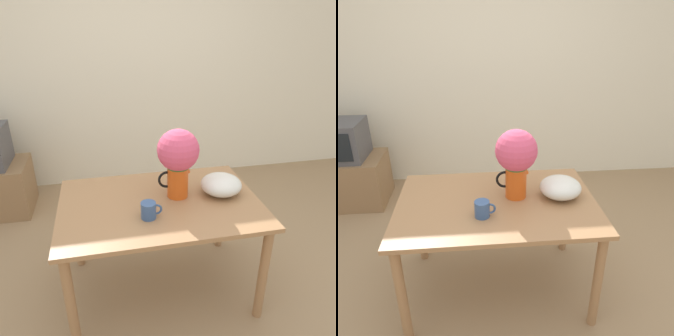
% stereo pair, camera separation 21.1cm
% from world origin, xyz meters
% --- Properties ---
extents(ground_plane, '(12.00, 12.00, 0.00)m').
position_xyz_m(ground_plane, '(0.00, 0.00, 0.00)').
color(ground_plane, '#9E7F5B').
extents(wall_back, '(8.00, 0.05, 2.60)m').
position_xyz_m(wall_back, '(0.00, 2.01, 1.30)').
color(wall_back, '#EDE5CC').
rests_on(wall_back, ground_plane).
extents(table, '(1.30, 0.89, 0.74)m').
position_xyz_m(table, '(-0.11, 0.11, 0.64)').
color(table, '#A3754C').
rests_on(table, ground_plane).
extents(flower_vase, '(0.27, 0.27, 0.47)m').
position_xyz_m(flower_vase, '(0.02, 0.17, 1.03)').
color(flower_vase, '#E05619').
rests_on(flower_vase, table).
extents(coffee_mug, '(0.13, 0.09, 0.10)m').
position_xyz_m(coffee_mug, '(-0.21, -0.06, 0.79)').
color(coffee_mug, '#385689').
rests_on(coffee_mug, table).
extents(white_bowl, '(0.28, 0.28, 0.13)m').
position_xyz_m(white_bowl, '(0.31, 0.14, 0.81)').
color(white_bowl, silver).
rests_on(white_bowl, table).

